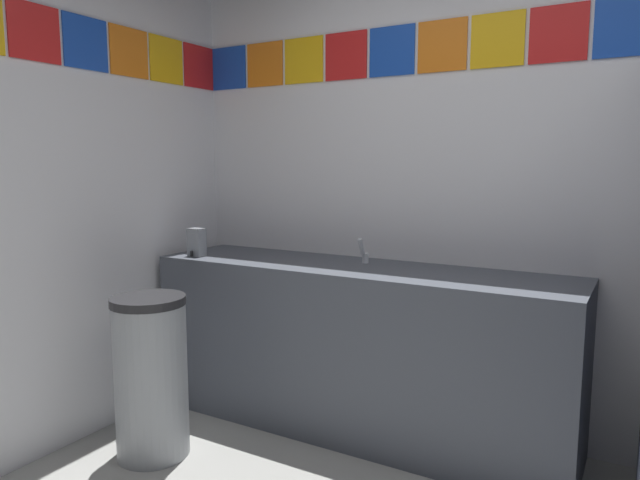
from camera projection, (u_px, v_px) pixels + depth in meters
name	position (u px, v px, depth m)	size (l,w,h in m)	color
wall_back	(522.00, 192.00, 2.81)	(3.82, 0.09, 2.52)	silver
vanity_counter	(355.00, 347.00, 3.01)	(2.22, 0.56, 0.88)	#4C515B
faucet_center	(364.00, 254.00, 3.03)	(0.04, 0.10, 0.14)	silver
soap_dispenser	(197.00, 242.00, 3.27)	(0.09, 0.09, 0.16)	gray
trash_bin	(151.00, 376.00, 2.74)	(0.35, 0.35, 0.78)	#999EA3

